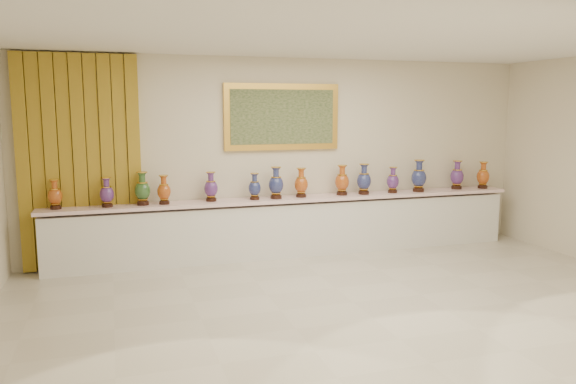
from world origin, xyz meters
name	(u,v)px	position (x,y,z in m)	size (l,w,h in m)	color
ground	(353,302)	(0.00, 0.00, 0.00)	(8.00, 8.00, 0.00)	beige
room	(115,155)	(-2.56, 2.44, 1.60)	(8.00, 8.00, 8.00)	beige
counter	(293,227)	(0.00, 2.27, 0.44)	(7.28, 0.48, 0.90)	white
vase_0	(55,196)	(-3.36, 2.26, 1.08)	(0.24, 0.24, 0.40)	black
vase_1	(107,194)	(-2.70, 2.22, 1.08)	(0.22, 0.22, 0.41)	black
vase_2	(143,190)	(-2.22, 2.24, 1.11)	(0.27, 0.27, 0.47)	black
vase_3	(164,191)	(-1.93, 2.22, 1.09)	(0.20, 0.20, 0.41)	black
vase_4	(211,188)	(-1.26, 2.28, 1.09)	(0.22, 0.22, 0.43)	black
vase_5	(255,188)	(-0.62, 2.22, 1.08)	(0.21, 0.21, 0.40)	black
vase_6	(276,184)	(-0.29, 2.22, 1.12)	(0.25, 0.25, 0.48)	black
vase_7	(301,184)	(0.12, 2.24, 1.10)	(0.27, 0.27, 0.45)	black
vase_8	(342,182)	(0.80, 2.25, 1.11)	(0.25, 0.25, 0.47)	black
vase_9	(364,181)	(1.16, 2.22, 1.12)	(0.26, 0.26, 0.48)	black
vase_10	(393,181)	(1.66, 2.23, 1.09)	(0.25, 0.25, 0.42)	black
vase_11	(419,177)	(2.13, 2.21, 1.13)	(0.27, 0.27, 0.52)	black
vase_12	(457,176)	(2.90, 2.29, 1.11)	(0.23, 0.23, 0.48)	black
vase_13	(483,176)	(3.36, 2.22, 1.10)	(0.22, 0.22, 0.45)	black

